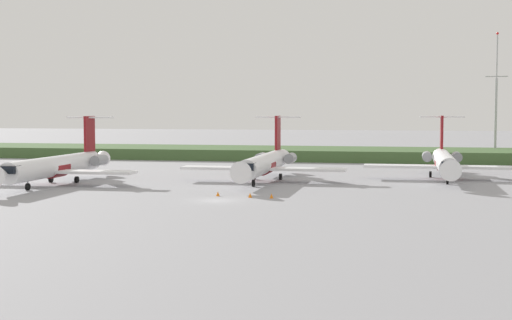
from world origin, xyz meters
TOP-DOWN VIEW (x-y plane):
  - ground_plane at (0.00, 30.00)m, footprint 500.00×500.00m
  - grass_berm at (0.00, 69.85)m, footprint 320.00×20.00m
  - regional_jet_second at (-25.40, 13.31)m, footprint 22.81×31.00m
  - regional_jet_third at (1.00, 23.18)m, footprint 22.81×31.00m
  - regional_jet_fourth at (25.76, 31.34)m, footprint 22.81×31.00m
  - antenna_mast at (37.90, 77.50)m, footprint 4.40×0.50m
  - safety_cone_front_marker at (-0.91, 4.11)m, footprint 0.44×0.44m
  - safety_cone_mid_marker at (3.02, 3.47)m, footprint 0.44×0.44m
  - safety_cone_rear_marker at (5.53, 3.23)m, footprint 0.44×0.44m

SIDE VIEW (x-z plane):
  - ground_plane at x=0.00m, z-range 0.00..0.00m
  - safety_cone_front_marker at x=-0.91m, z-range 0.00..0.55m
  - safety_cone_mid_marker at x=3.02m, z-range 0.00..0.55m
  - safety_cone_rear_marker at x=5.53m, z-range 0.00..0.55m
  - grass_berm at x=0.00m, z-range 0.00..2.17m
  - regional_jet_second at x=-25.40m, z-range -1.96..7.04m
  - regional_jet_third at x=1.00m, z-range -1.96..7.04m
  - regional_jet_fourth at x=25.76m, z-range -1.96..7.04m
  - antenna_mast at x=37.90m, z-range -2.19..23.16m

